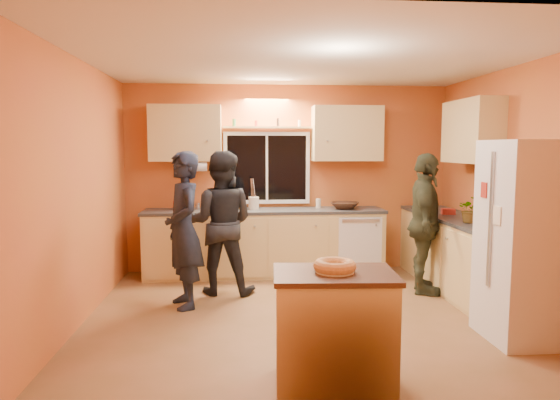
{
  "coord_description": "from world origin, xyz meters",
  "views": [
    {
      "loc": [
        -0.7,
        -4.99,
        1.73
      ],
      "look_at": [
        -0.25,
        0.4,
        1.16
      ],
      "focal_mm": 32.0,
      "sensor_mm": 36.0,
      "label": 1
    }
  ],
  "objects": [
    {
      "name": "ground",
      "position": [
        0.0,
        0.0,
        0.0
      ],
      "size": [
        4.5,
        4.5,
        0.0
      ],
      "primitive_type": "plane",
      "color": "brown",
      "rests_on": "ground"
    },
    {
      "name": "room_shell",
      "position": [
        0.12,
        0.41,
        1.62
      ],
      "size": [
        4.54,
        4.04,
        2.61
      ],
      "color": "#BE5630",
      "rests_on": "ground"
    },
    {
      "name": "back_counter",
      "position": [
        0.01,
        1.7,
        0.45
      ],
      "size": [
        4.23,
        0.62,
        0.9
      ],
      "color": "#D7BB71",
      "rests_on": "ground"
    },
    {
      "name": "right_counter",
      "position": [
        1.95,
        0.5,
        0.45
      ],
      "size": [
        0.62,
        1.84,
        0.9
      ],
      "color": "#D7BB71",
      "rests_on": "ground"
    },
    {
      "name": "refrigerator",
      "position": [
        1.89,
        -0.8,
        0.9
      ],
      "size": [
        0.72,
        0.7,
        1.8
      ],
      "primitive_type": "cube",
      "color": "silver",
      "rests_on": "ground"
    },
    {
      "name": "island",
      "position": [
        -0.02,
        -1.53,
        0.43
      ],
      "size": [
        0.91,
        0.65,
        0.84
      ],
      "rotation": [
        0.0,
        0.0,
        -0.07
      ],
      "color": "#D7BB71",
      "rests_on": "ground"
    },
    {
      "name": "bundt_pastry",
      "position": [
        -0.02,
        -1.53,
        0.89
      ],
      "size": [
        0.31,
        0.31,
        0.09
      ],
      "primitive_type": "torus",
      "color": "tan",
      "rests_on": "island"
    },
    {
      "name": "person_left",
      "position": [
        -1.29,
        0.4,
        0.85
      ],
      "size": [
        0.59,
        0.72,
        1.7
      ],
      "primitive_type": "imported",
      "rotation": [
        0.0,
        0.0,
        -1.22
      ],
      "color": "black",
      "rests_on": "ground"
    },
    {
      "name": "person_center",
      "position": [
        -0.91,
        0.9,
        0.85
      ],
      "size": [
        0.91,
        0.75,
        1.69
      ],
      "primitive_type": "imported",
      "rotation": [
        0.0,
        0.0,
        3.0
      ],
      "color": "black",
      "rests_on": "ground"
    },
    {
      "name": "person_right",
      "position": [
        1.5,
        0.69,
        0.84
      ],
      "size": [
        0.69,
        1.06,
        1.67
      ],
      "primitive_type": "imported",
      "rotation": [
        0.0,
        0.0,
        1.26
      ],
      "color": "#2D311F",
      "rests_on": "ground"
    },
    {
      "name": "mixing_bowl",
      "position": [
        0.75,
        1.67,
        0.95
      ],
      "size": [
        0.49,
        0.49,
        0.09
      ],
      "primitive_type": "imported",
      "rotation": [
        0.0,
        0.0,
        -0.36
      ],
      "color": "black",
      "rests_on": "back_counter"
    },
    {
      "name": "utensil_crock",
      "position": [
        -0.49,
        1.72,
        0.99
      ],
      "size": [
        0.14,
        0.14,
        0.17
      ],
      "primitive_type": "cylinder",
      "color": "beige",
      "rests_on": "back_counter"
    },
    {
      "name": "potted_plant",
      "position": [
        1.87,
        0.31,
        1.05
      ],
      "size": [
        0.31,
        0.28,
        0.3
      ],
      "primitive_type": "imported",
      "rotation": [
        0.0,
        0.0,
        -0.21
      ],
      "color": "gray",
      "rests_on": "right_counter"
    },
    {
      "name": "red_box",
      "position": [
        1.92,
        1.02,
        0.94
      ],
      "size": [
        0.18,
        0.15,
        0.07
      ],
      "primitive_type": "cube",
      "rotation": [
        0.0,
        0.0,
        -0.23
      ],
      "color": "maroon",
      "rests_on": "right_counter"
    }
  ]
}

